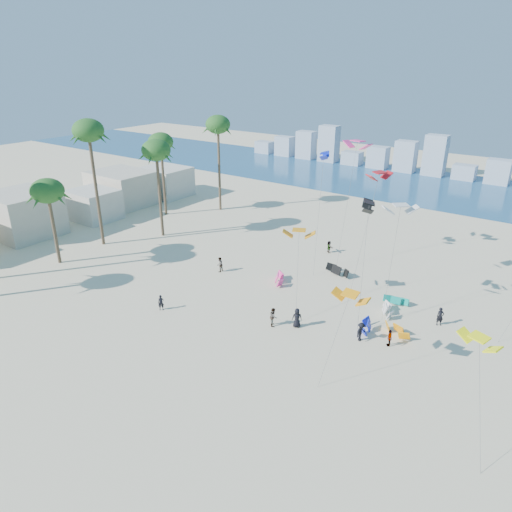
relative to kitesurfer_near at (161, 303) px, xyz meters
The scene contains 10 objects.
ground 8.63m from the kitesurfer_near, 71.00° to the right, with size 220.00×220.00×0.00m, color beige.
ocean 63.94m from the kitesurfer_near, 87.49° to the left, with size 220.00×220.00×0.00m, color navy.
kitesurfer_near is the anchor object (origin of this frame).
kitesurfer_mid 11.28m from the kitesurfer_near, 21.27° to the left, with size 0.86×0.67×1.77m, color gray.
kitesurfers_far 16.02m from the kitesurfer_near, 41.85° to the left, with size 24.83×18.90×1.88m.
grounded_kites 19.09m from the kitesurfer_near, 41.41° to the left, with size 17.41×11.34×1.03m.
flying_kites 23.43m from the kitesurfer_near, 41.02° to the left, with size 26.89×27.40×14.76m.
palm_row 23.20m from the kitesurfer_near, 156.81° to the left, with size 10.41×44.80×16.23m.
beachfront_buildings 33.45m from the kitesurfer_near, 157.67° to the left, with size 11.50×43.00×6.00m.
distant_skyline 73.93m from the kitesurfer_near, 88.75° to the left, with size 85.00×3.00×8.40m.
Camera 1 is at (28.34, -19.01, 22.84)m, focal length 32.74 mm.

